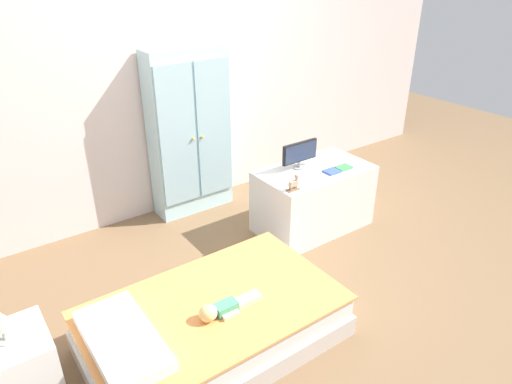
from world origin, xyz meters
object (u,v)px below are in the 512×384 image
nightstand (16,370)px  wardrobe (190,133)px  tv_stand (313,199)px  table_lamp (0,320)px  tv_monitor (300,153)px  doll (219,310)px  book_blue (332,171)px  book_green (344,167)px  rocking_horse_toy (294,183)px  bed (214,324)px

nightstand → wardrobe: bearing=37.0°
wardrobe → tv_stand: 1.19m
wardrobe → tv_stand: bearing=-53.7°
table_lamp → tv_monitor: 2.36m
nightstand → tv_stand: 2.43m
tv_stand → table_lamp: bearing=-169.9°
wardrobe → tv_stand: size_ratio=1.55×
doll → book_blue: 1.60m
doll → tv_stand: (1.38, 0.76, -0.06)m
nightstand → wardrobe: wardrobe is taller
nightstand → wardrobe: 2.24m
tv_stand → wardrobe: bearing=126.3°
nightstand → table_lamp: (0.00, 0.00, 0.33)m
book_blue → book_green: bearing=0.0°
nightstand → rocking_horse_toy: rocking_horse_toy is taller
doll → nightstand: bearing=161.3°
table_lamp → rocking_horse_toy: bearing=6.7°
nightstand → doll: bearing=-18.7°
rocking_horse_toy → doll: bearing=-150.2°
doll → nightstand: 1.07m
nightstand → book_green: 2.63m
bed → wardrobe: (0.72, 1.55, 0.58)m
tv_stand → doll: bearing=-151.1°
doll → rocking_horse_toy: rocking_horse_toy is taller
tv_stand → rocking_horse_toy: size_ratio=7.50×
bed → table_lamp: 1.12m
bed → doll: size_ratio=3.76×
bed → book_blue: (1.44, 0.55, 0.40)m
tv_stand → rocking_horse_toy: rocking_horse_toy is taller
bed → tv_monitor: bearing=30.7°
table_lamp → tv_stand: size_ratio=0.20×
tv_stand → tv_monitor: bearing=134.6°
bed → doll: doll is taller
table_lamp → tv_stand: bearing=10.1°
tv_stand → book_blue: (0.07, -0.12, 0.28)m
book_green → wardrobe: bearing=130.2°
nightstand → tv_monitor: tv_monitor is taller
doll → book_green: bearing=22.1°
tv_stand → rocking_horse_toy: 0.53m
bed → book_blue: size_ratio=12.35×
bed → tv_stand: bearing=26.0°
doll → nightstand: nightstand is taller
bed → book_blue: book_blue is taller
table_lamp → wardrobe: wardrobe is taller
nightstand → table_lamp: bearing=0.0°
tv_monitor → rocking_horse_toy: size_ratio=2.69×
tv_monitor → wardrobe: bearing=125.2°
table_lamp → rocking_horse_toy: 2.03m
nightstand → book_blue: size_ratio=3.39×
nightstand → rocking_horse_toy: bearing=6.7°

